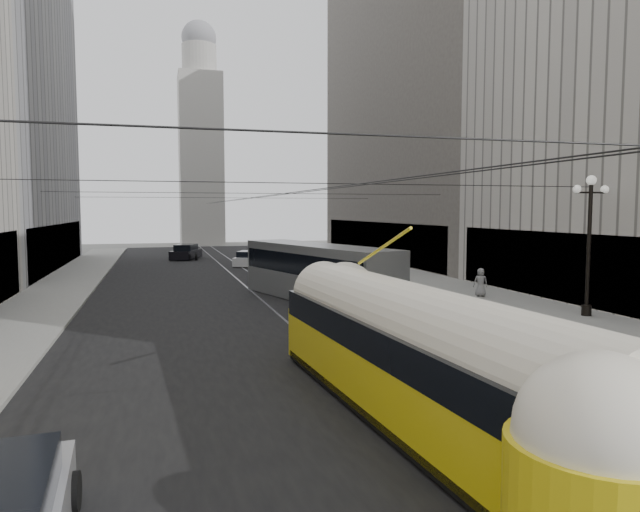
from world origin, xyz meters
TOP-DOWN VIEW (x-y plane):
  - road at (0.00, 32.50)m, footprint 20.00×85.00m
  - sidewalk_left at (-12.00, 36.00)m, footprint 4.00×72.00m
  - sidewalk_right at (12.00, 36.00)m, footprint 4.00×72.00m
  - rail_left at (-0.75, 32.50)m, footprint 0.12×85.00m
  - rail_right at (0.75, 32.50)m, footprint 0.12×85.00m
  - building_right_far at (20.00, 48.00)m, footprint 12.60×32.60m
  - distant_tower at (0.00, 80.00)m, footprint 6.00×6.00m
  - lamppost_right_mid at (12.60, 18.00)m, footprint 1.86×0.44m
  - catenary at (0.12, 31.49)m, footprint 25.00×72.00m
  - streetcar at (-0.50, 8.54)m, footprint 3.17×14.98m
  - city_bus at (2.11, 26.21)m, footprint 5.89×12.61m
  - sedan_white_far at (1.52, 47.09)m, footprint 3.20×4.47m
  - sedan_dark_far at (-3.47, 55.28)m, footprint 3.49×5.17m
  - pedestrian_crossing_b at (-0.49, 3.73)m, footprint 1.02×1.12m
  - pedestrian_sidewalk_right at (11.08, 24.44)m, footprint 0.89×0.71m

SIDE VIEW (x-z plane):
  - road at x=0.00m, z-range -0.01..0.01m
  - rail_left at x=-0.75m, z-range -0.02..0.02m
  - rail_right at x=0.75m, z-range -0.02..0.02m
  - sidewalk_left at x=-12.00m, z-range 0.00..0.15m
  - sidewalk_right at x=12.00m, z-range 0.00..0.15m
  - sedan_white_far at x=1.52m, z-range -0.06..1.24m
  - sedan_dark_far at x=-3.47m, z-range -0.07..1.44m
  - pedestrian_crossing_b at x=-0.49m, z-range 0.00..1.87m
  - pedestrian_sidewalk_right at x=11.08m, z-range 0.15..1.74m
  - streetcar at x=-0.50m, z-range -0.04..3.23m
  - city_bus at x=2.11m, z-range 0.15..3.24m
  - lamppost_right_mid at x=12.60m, z-range 0.56..6.93m
  - catenary at x=0.12m, z-range 5.77..6.00m
  - distant_tower at x=0.00m, z-range -0.71..30.65m
  - building_right_far at x=20.00m, z-range 0.01..32.61m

